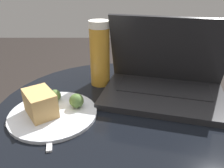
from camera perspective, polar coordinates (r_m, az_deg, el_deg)
The scene contains 6 objects.
table at distance 0.72m, azimuth 1.88°, elevation -16.96°, with size 0.69×0.69×0.55m.
napkin at distance 0.60m, azimuth -15.95°, elevation -7.74°, with size 0.19×0.15×0.00m.
laptop at distance 0.68m, azimuth 13.65°, elevation 0.96°, with size 0.40×0.32×0.23m.
beer_glass at distance 0.71m, azimuth -3.04°, elevation 7.87°, with size 0.07×0.07×0.21m.
snack_plate at distance 0.60m, azimuth -15.74°, elevation -6.04°, with size 0.23×0.23×0.07m.
fork at distance 0.58m, azimuth -15.67°, elevation -9.15°, with size 0.06×0.19×0.00m.
Camera 1 is at (-0.02, -0.53, 0.88)m, focal length 35.00 mm.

